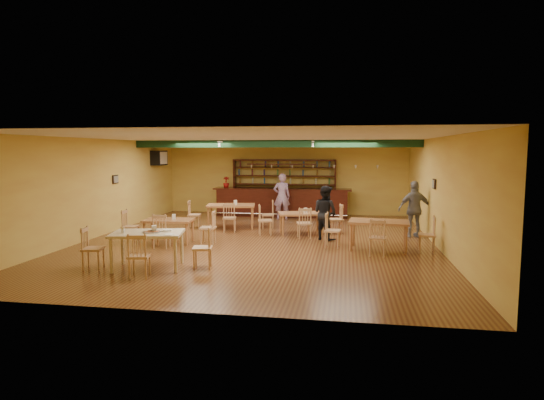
% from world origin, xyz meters
% --- Properties ---
extents(floor, '(12.00, 12.00, 0.00)m').
position_xyz_m(floor, '(0.00, 0.00, 0.00)').
color(floor, '#572E18').
rests_on(floor, ground).
extents(ceiling_beam, '(10.00, 0.30, 0.25)m').
position_xyz_m(ceiling_beam, '(0.00, 2.80, 2.87)').
color(ceiling_beam, '#103217').
rests_on(ceiling_beam, ceiling).
extents(track_rail_left, '(0.05, 2.50, 0.05)m').
position_xyz_m(track_rail_left, '(-1.80, 3.40, 2.94)').
color(track_rail_left, white).
rests_on(track_rail_left, ceiling).
extents(track_rail_right, '(0.05, 2.50, 0.05)m').
position_xyz_m(track_rail_right, '(1.40, 3.40, 2.94)').
color(track_rail_right, white).
rests_on(track_rail_right, ceiling).
extents(ac_unit, '(0.34, 0.70, 0.48)m').
position_xyz_m(ac_unit, '(-4.80, 4.20, 2.35)').
color(ac_unit, white).
rests_on(ac_unit, wall_left).
extents(picture_left, '(0.04, 0.34, 0.28)m').
position_xyz_m(picture_left, '(-4.97, 1.00, 1.70)').
color(picture_left, black).
rests_on(picture_left, wall_left).
extents(picture_right, '(0.04, 0.34, 0.28)m').
position_xyz_m(picture_right, '(4.97, 0.50, 1.70)').
color(picture_right, black).
rests_on(picture_right, wall_right).
extents(bar_counter, '(5.52, 0.85, 1.13)m').
position_xyz_m(bar_counter, '(-0.02, 5.15, 0.56)').
color(bar_counter, black).
rests_on(bar_counter, ground).
extents(back_bar_hutch, '(4.27, 0.40, 2.28)m').
position_xyz_m(back_bar_hutch, '(-0.02, 5.78, 1.14)').
color(back_bar_hutch, black).
rests_on(back_bar_hutch, ground).
extents(poinsettia, '(0.32, 0.32, 0.45)m').
position_xyz_m(poinsettia, '(-2.33, 5.15, 1.35)').
color(poinsettia, '#9F120E').
rests_on(poinsettia, bar_counter).
extents(dining_table_a, '(1.76, 1.24, 0.81)m').
position_xyz_m(dining_table_a, '(-1.35, 2.09, 0.40)').
color(dining_table_a, '#A9663C').
rests_on(dining_table_a, ground).
extents(dining_table_b, '(1.53, 1.14, 0.69)m').
position_xyz_m(dining_table_b, '(1.11, 1.32, 0.34)').
color(dining_table_b, '#A9663C').
rests_on(dining_table_b, ground).
extents(dining_table_c, '(1.43, 0.93, 0.68)m').
position_xyz_m(dining_table_c, '(-2.48, -0.67, 0.34)').
color(dining_table_c, '#A9663C').
rests_on(dining_table_c, ground).
extents(dining_table_d, '(1.64, 1.08, 0.78)m').
position_xyz_m(dining_table_d, '(3.39, -0.61, 0.39)').
color(dining_table_d, '#A9663C').
rests_on(dining_table_d, ground).
extents(near_table, '(1.70, 1.27, 0.82)m').
position_xyz_m(near_table, '(-1.86, -3.44, 0.41)').
color(near_table, tan).
rests_on(near_table, ground).
extents(pizza_tray, '(0.54, 0.54, 0.01)m').
position_xyz_m(pizza_tray, '(-1.75, -3.44, 0.83)').
color(pizza_tray, silver).
rests_on(pizza_tray, near_table).
extents(parmesan_shaker, '(0.09, 0.09, 0.11)m').
position_xyz_m(parmesan_shaker, '(-2.35, -3.61, 0.88)').
color(parmesan_shaker, '#EAE5C6').
rests_on(parmesan_shaker, near_table).
extents(napkin_stack, '(0.23, 0.19, 0.03)m').
position_xyz_m(napkin_stack, '(-1.47, -3.22, 0.84)').
color(napkin_stack, white).
rests_on(napkin_stack, near_table).
extents(pizza_server, '(0.33, 0.14, 0.00)m').
position_xyz_m(pizza_server, '(-1.58, -3.39, 0.84)').
color(pizza_server, silver).
rests_on(pizza_server, pizza_tray).
extents(side_plate, '(0.26, 0.26, 0.01)m').
position_xyz_m(side_plate, '(-1.25, -3.66, 0.83)').
color(side_plate, white).
rests_on(side_plate, near_table).
extents(patron_bar, '(0.72, 0.54, 1.77)m').
position_xyz_m(patron_bar, '(0.08, 4.33, 0.88)').
color(patron_bar, '#87489D').
rests_on(patron_bar, ground).
extents(patron_right_a, '(0.99, 0.96, 1.61)m').
position_xyz_m(patron_right_a, '(1.91, 0.52, 0.81)').
color(patron_right_a, black).
rests_on(patron_right_a, ground).
extents(patron_right_b, '(1.08, 0.63, 1.72)m').
position_xyz_m(patron_right_b, '(4.59, 1.39, 0.86)').
color(patron_right_b, gray).
rests_on(patron_right_b, ground).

